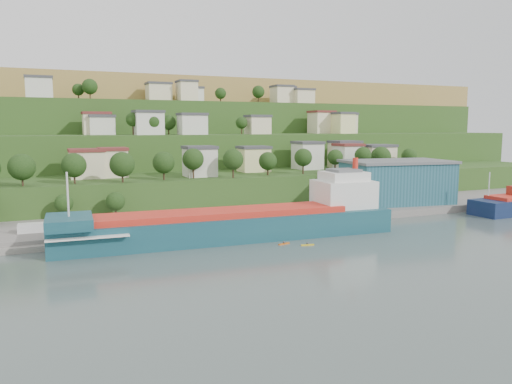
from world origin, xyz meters
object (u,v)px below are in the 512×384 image
warehouse (397,181)px  kayak_orange (284,243)px  cargo_ship_near (241,225)px  caravan (33,230)px

warehouse → kayak_orange: warehouse is taller
warehouse → kayak_orange: 59.46m
cargo_ship_near → kayak_orange: cargo_ship_near is taller
caravan → warehouse: bearing=6.3°
warehouse → caravan: (-100.83, -3.55, -5.84)m
warehouse → kayak_orange: size_ratio=11.61×
cargo_ship_near → warehouse: 61.29m
warehouse → caravan: warehouse is taller
caravan → kayak_orange: caravan is taller
cargo_ship_near → warehouse: (58.07, 18.88, 5.33)m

